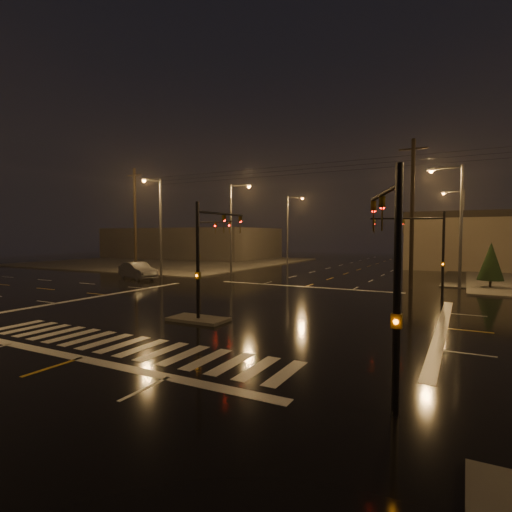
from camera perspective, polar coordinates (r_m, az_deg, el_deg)
The scene contains 20 objects.
ground at distance 23.93m, azimuth -2.55°, elevation -7.42°, with size 140.00×140.00×0.00m, color black.
sidewalk_nw at distance 65.61m, azimuth -11.94°, elevation -0.79°, with size 36.00×36.00×0.12m, color #47443F.
median_island at distance 20.63m, azimuth -8.25°, elevation -8.92°, with size 3.00×1.60×0.15m, color #47443F.
crosswalk at distance 16.98m, azimuth -18.45°, elevation -11.90°, with size 15.00×2.60×0.01m, color beige.
stop_bar_near at distance 15.72m, azimuth -23.87°, elevation -13.22°, with size 16.00×0.50×0.01m, color beige.
stop_bar_far at distance 33.77m, azimuth 6.96°, elevation -4.38°, with size 16.00×0.50×0.01m, color beige.
commercial_block at distance 78.01m, azimuth -9.15°, elevation 1.84°, with size 30.00×18.00×5.60m, color #453F3C.
signal_mast_median at distance 20.96m, azimuth -6.83°, elevation 1.41°, with size 0.25×4.59×6.00m.
signal_mast_ne at distance 30.54m, azimuth 23.30°, elevation 1.75°, with size 4.84×1.86×6.00m.
signal_mast_nw at distance 37.22m, azimuth -7.30°, elevation 2.15°, with size 4.84×1.86×6.00m.
signal_mast_se at distance 10.70m, azimuth 18.71°, elevation -0.46°, with size 1.55×3.87×6.00m.
streetlight_1 at distance 44.75m, azimuth -3.27°, elevation 4.88°, with size 2.77×0.32×10.00m.
streetlight_2 at distance 59.03m, azimuth 4.80°, elevation 4.42°, with size 2.77×0.32×10.00m.
streetlight_3 at distance 36.34m, azimuth 26.77°, elevation 5.01°, with size 2.77×0.32×10.00m.
streetlight_4 at distance 56.33m, azimuth 27.16°, elevation 4.17°, with size 2.77×0.32×10.00m.
streetlight_5 at distance 42.10m, azimuth -13.77°, elevation 4.92°, with size 0.32×2.77×10.00m.
utility_pole_0 at distance 48.27m, azimuth -16.90°, elevation 5.01°, with size 2.20×0.32×12.00m.
utility_pole_1 at distance 34.57m, azimuth 21.41°, elevation 5.78°, with size 2.20×0.32×12.00m.
conifer_0 at distance 37.24m, azimuth 30.53°, elevation -0.64°, with size 1.97×1.97×3.77m.
car_crossing at distance 40.98m, azimuth -16.54°, elevation -2.01°, with size 1.77×5.06×1.67m, color #54555B.
Camera 1 is at (11.92, -20.30, 4.33)m, focal length 28.00 mm.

